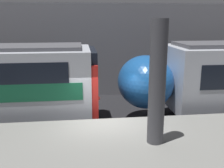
{
  "coord_description": "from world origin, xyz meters",
  "views": [
    {
      "loc": [
        -0.8,
        -8.66,
        4.58
      ],
      "look_at": [
        0.35,
        0.89,
        2.18
      ],
      "focal_mm": 42.0,
      "sensor_mm": 36.0,
      "label": 1
    }
  ],
  "objects": [
    {
      "name": "platform",
      "position": [
        0.0,
        -2.11,
        0.57
      ],
      "size": [
        40.0,
        4.23,
        1.15
      ],
      "color": "slate",
      "rests_on": "ground"
    },
    {
      "name": "ground_plane",
      "position": [
        0.0,
        0.0,
        0.0
      ],
      "size": [
        120.0,
        120.0,
        0.0
      ],
      "primitive_type": "plane",
      "color": "black"
    },
    {
      "name": "support_pillar_near",
      "position": [
        1.24,
        -1.97,
        2.87
      ],
      "size": [
        0.46,
        0.46,
        3.45
      ],
      "color": "#47474C",
      "rests_on": "platform"
    },
    {
      "name": "station_rear_barrier",
      "position": [
        0.0,
        6.87,
        2.73
      ],
      "size": [
        50.0,
        0.15,
        5.47
      ],
      "color": "gray",
      "rests_on": "ground"
    }
  ]
}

